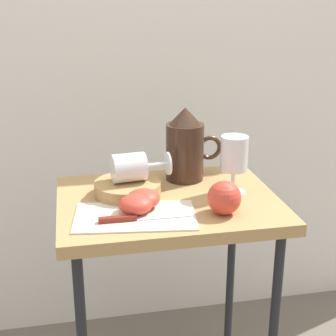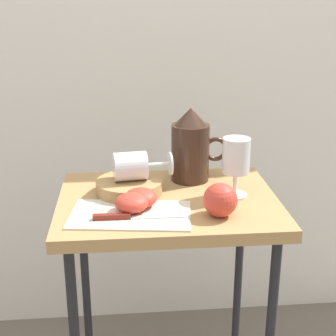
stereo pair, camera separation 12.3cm
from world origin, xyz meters
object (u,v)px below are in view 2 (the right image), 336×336
wine_glass_upright (236,159)px  apple_half_right (141,198)px  knife (126,217)px  table (168,227)px  apple_whole (220,200)px  pitcher (191,151)px  wine_glass_tipped_near (132,166)px  basket_tray (129,187)px  apple_half_left (132,203)px

wine_glass_upright → apple_half_right: bearing=-167.5°
wine_glass_upright → knife: size_ratio=0.72×
wine_glass_upright → table: bearing=-179.7°
table → knife: knife is taller
knife → apple_whole: bearing=0.9°
wine_glass_upright → knife: (-0.28, -0.12, -0.09)m
pitcher → wine_glass_tipped_near: bearing=-153.4°
basket_tray → wine_glass_tipped_near: size_ratio=1.09×
wine_glass_upright → apple_whole: 0.14m
wine_glass_upright → apple_half_right: wine_glass_upright is taller
pitcher → apple_whole: 0.25m
pitcher → apple_whole: bearing=-81.5°
wine_glass_tipped_near → knife: size_ratio=0.74×
basket_tray → apple_half_left: size_ratio=2.13×
basket_tray → apple_whole: size_ratio=2.13×
apple_whole → knife: apple_whole is taller
pitcher → wine_glass_upright: size_ratio=1.33×
knife → table: bearing=47.9°
apple_whole → table: bearing=133.5°
pitcher → wine_glass_upright: bearing=-52.7°
basket_tray → apple_half_left: bearing=-88.3°
apple_half_left → wine_glass_upright: bearing=17.3°
apple_half_right → apple_whole: bearing=-19.4°
apple_whole → wine_glass_tipped_near: bearing=140.5°
knife → wine_glass_tipped_near: bearing=83.0°
wine_glass_tipped_near → knife: (-0.02, -0.16, -0.06)m
basket_tray → knife: 0.16m
wine_glass_tipped_near → apple_half_right: 0.11m
apple_half_right → apple_whole: (0.18, -0.06, 0.01)m
pitcher → knife: pitcher is taller
wine_glass_upright → wine_glass_tipped_near: bearing=169.9°
wine_glass_tipped_near → pitcher: bearing=26.6°
pitcher → apple_half_right: (-0.14, -0.18, -0.06)m
apple_half_left → apple_half_right: bearing=52.0°
wine_glass_upright → apple_whole: wine_glass_upright is taller
basket_tray → pitcher: (0.17, 0.08, 0.06)m
apple_half_left → apple_whole: apple_whole is taller
apple_half_left → apple_whole: size_ratio=1.00×
apple_half_left → pitcher: bearing=51.4°
apple_half_right → knife: size_ratio=0.38×
table → wine_glass_upright: (0.17, 0.00, 0.18)m
wine_glass_tipped_near → apple_whole: bearing=-39.5°
basket_tray → apple_half_left: (0.00, -0.12, 0.01)m
apple_half_right → table: bearing=36.6°
wine_glass_upright → apple_half_left: bearing=-162.7°
wine_glass_tipped_near → apple_half_right: wine_glass_tipped_near is taller
pitcher → apple_whole: (0.04, -0.24, -0.04)m
table → wine_glass_tipped_near: size_ratio=4.56×
basket_tray → pitcher: pitcher is taller
wine_glass_tipped_near → knife: 0.18m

